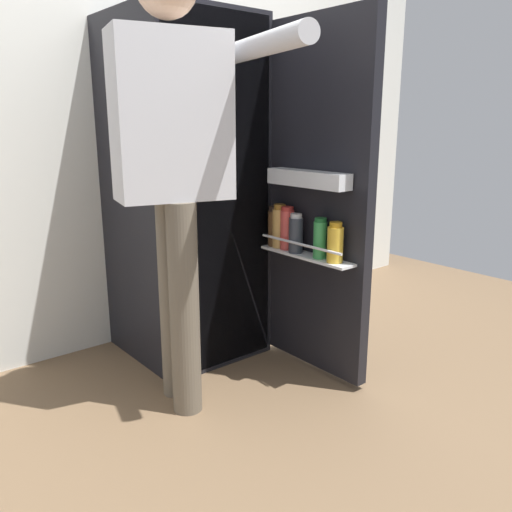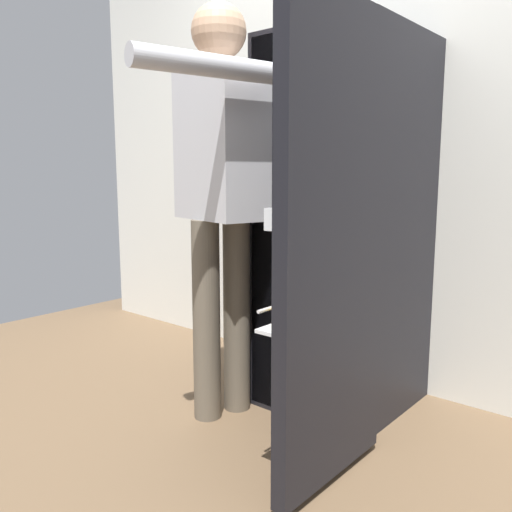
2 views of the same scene
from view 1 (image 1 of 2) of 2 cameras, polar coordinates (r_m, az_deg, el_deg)
The scene contains 4 objects.
ground_plane at distance 2.47m, azimuth 0.04°, elevation -13.95°, with size 5.08×5.08×0.00m, color brown.
kitchen_wall at distance 2.97m, azimuth -12.16°, elevation 16.75°, with size 4.40×0.10×2.62m, color silver.
refrigerator at distance 2.63m, azimuth -6.70°, elevation 6.79°, with size 0.67×1.23×1.66m.
person at distance 2.08m, azimuth -8.81°, elevation 11.34°, with size 0.58×0.83×1.76m.
Camera 1 is at (-1.39, -1.68, 1.17)m, focal length 36.58 mm.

